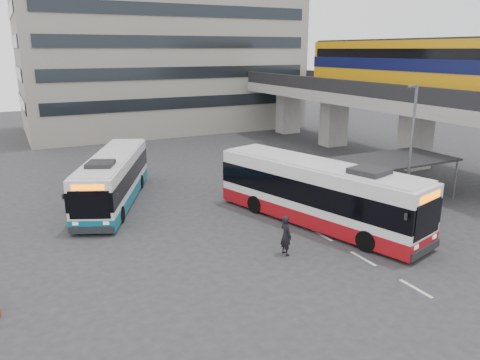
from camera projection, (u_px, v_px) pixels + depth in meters
name	position (u px, v px, depth m)	size (l,w,h in m)	color
ground	(279.00, 244.00, 22.09)	(120.00, 120.00, 0.00)	#28282B
viaduct	(393.00, 84.00, 37.05)	(8.00, 32.00, 9.68)	gray
bike_shelter	(374.00, 179.00, 27.96)	(10.00, 4.00, 2.54)	#595B60
office_block	(159.00, 16.00, 52.26)	(30.00, 15.00, 25.00)	gray
road_markings	(363.00, 259.00, 20.60)	(0.15, 7.60, 0.01)	beige
bus_main	(317.00, 193.00, 24.40)	(5.83, 12.24, 3.55)	white
bus_teal	(113.00, 179.00, 27.73)	(6.51, 10.67, 3.15)	white
pedestrian	(286.00, 235.00, 20.79)	(0.67, 0.44, 1.84)	black
lamp_post	(411.00, 144.00, 24.52)	(1.19, 0.63, 7.20)	#595B60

